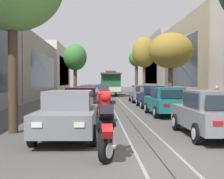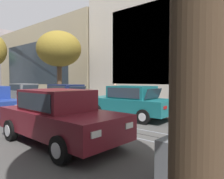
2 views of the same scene
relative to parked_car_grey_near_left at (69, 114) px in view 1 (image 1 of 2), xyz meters
The scene contains 21 objects.
ground_plane 22.06m from the parked_car_grey_near_left, 83.51° to the left, with size 160.00×160.00×0.00m, color #4C4947.
trolley_track_rails 26.32m from the parked_car_grey_near_left, 84.57° to the left, with size 1.14×70.86×0.01m.
building_facade_left 27.95m from the parked_car_grey_near_left, 106.97° to the left, with size 5.64×62.56×8.23m.
building_facade_right 29.57m from the parked_car_grey_near_left, 63.64° to the left, with size 5.81×62.56×10.36m.
parked_car_grey_near_left is the anchor object (origin of this frame).
parked_car_maroon_second_left 5.84m from the parked_car_grey_near_left, 89.23° to the left, with size 2.08×4.40×1.58m.
parked_car_blue_mid_left 11.65m from the parked_car_grey_near_left, 89.65° to the left, with size 2.15×4.42×1.58m.
parked_car_brown_fourth_left 18.18m from the parked_car_grey_near_left, 89.92° to the left, with size 2.15×4.42×1.58m.
parked_car_blue_fifth_left 23.61m from the parked_car_grey_near_left, 89.42° to the left, with size 2.01×4.36×1.58m.
parked_car_grey_near_right 4.85m from the parked_car_grey_near_left, ahead, with size 2.04×4.38×1.58m.
parked_car_teal_second_right 8.15m from the parked_car_grey_near_left, 54.29° to the left, with size 2.08×4.40×1.58m.
parked_car_navy_mid_right 12.94m from the parked_car_grey_near_left, 68.00° to the left, with size 2.01×4.37×1.58m.
parked_car_grey_fourth_right 18.37m from the parked_car_grey_near_left, 74.83° to the left, with size 2.03×4.37×1.58m.
street_tree_kerb_left_second 29.10m from the parked_car_grey_near_left, 94.07° to the left, with size 2.92×3.12×6.66m.
street_tree_kerb_right_second 17.67m from the parked_car_grey_near_left, 65.81° to the left, with size 3.75×3.80×6.05m.
street_tree_kerb_right_mid 30.51m from the parked_car_grey_near_left, 76.98° to the left, with size 3.11×2.82×7.64m.
street_tree_kerb_right_fourth 42.16m from the parked_car_grey_near_left, 80.07° to the left, with size 2.58×2.83×7.25m.
cable_car_trolley 31.23m from the parked_car_grey_near_left, 85.42° to the left, with size 2.72×9.16×3.28m.
motorcycle_with_rider 3.08m from the parked_car_grey_near_left, 67.71° to the right, with size 0.52×1.86×1.83m.
pedestrian_on_left_pavement 14.91m from the parked_car_grey_near_left, 50.58° to the left, with size 0.55×0.41×1.58m.
fire_hydrant 7.81m from the parked_car_grey_near_left, 100.11° to the left, with size 0.40×0.22×0.84m.
Camera 1 is at (-1.47, -7.08, 1.88)m, focal length 49.48 mm.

